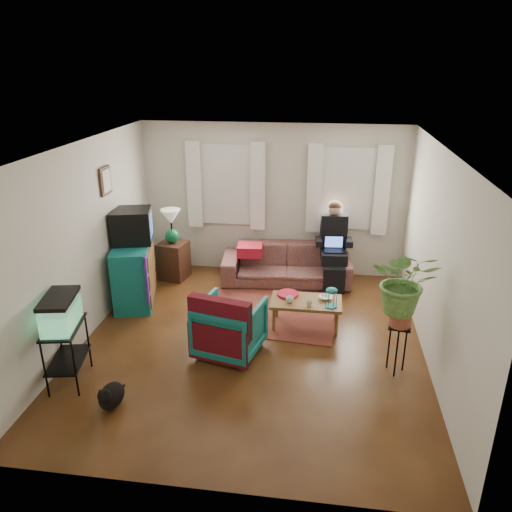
# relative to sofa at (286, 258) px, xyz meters

# --- Properties ---
(floor) EXTENTS (4.50, 5.00, 0.01)m
(floor) POSITION_rel_sofa_xyz_m (-0.29, -2.05, -0.42)
(floor) COLOR #4F2B14
(floor) RESTS_ON ground
(ceiling) EXTENTS (4.50, 5.00, 0.01)m
(ceiling) POSITION_rel_sofa_xyz_m (-0.29, -2.05, 2.18)
(ceiling) COLOR white
(ceiling) RESTS_ON wall_back
(wall_back) EXTENTS (4.50, 0.01, 2.60)m
(wall_back) POSITION_rel_sofa_xyz_m (-0.29, 0.45, 0.88)
(wall_back) COLOR silver
(wall_back) RESTS_ON floor
(wall_front) EXTENTS (4.50, 0.01, 2.60)m
(wall_front) POSITION_rel_sofa_xyz_m (-0.29, -4.55, 0.88)
(wall_front) COLOR silver
(wall_front) RESTS_ON floor
(wall_left) EXTENTS (0.01, 5.00, 2.60)m
(wall_left) POSITION_rel_sofa_xyz_m (-2.54, -2.05, 0.88)
(wall_left) COLOR silver
(wall_left) RESTS_ON floor
(wall_right) EXTENTS (0.01, 5.00, 2.60)m
(wall_right) POSITION_rel_sofa_xyz_m (1.96, -2.05, 0.88)
(wall_right) COLOR silver
(wall_right) RESTS_ON floor
(window_left) EXTENTS (1.08, 0.04, 1.38)m
(window_left) POSITION_rel_sofa_xyz_m (-1.09, 0.43, 1.13)
(window_left) COLOR white
(window_left) RESTS_ON wall_back
(window_right) EXTENTS (1.08, 0.04, 1.38)m
(window_right) POSITION_rel_sofa_xyz_m (0.96, 0.43, 1.13)
(window_right) COLOR white
(window_right) RESTS_ON wall_back
(curtains_left) EXTENTS (1.36, 0.06, 1.50)m
(curtains_left) POSITION_rel_sofa_xyz_m (-1.09, 0.35, 1.13)
(curtains_left) COLOR white
(curtains_left) RESTS_ON wall_back
(curtains_right) EXTENTS (1.36, 0.06, 1.50)m
(curtains_right) POSITION_rel_sofa_xyz_m (0.96, 0.35, 1.13)
(curtains_right) COLOR white
(curtains_right) RESTS_ON wall_back
(picture_frame) EXTENTS (0.04, 0.32, 0.40)m
(picture_frame) POSITION_rel_sofa_xyz_m (-2.50, -1.20, 1.53)
(picture_frame) COLOR #3D2616
(picture_frame) RESTS_ON wall_left
(area_rug) EXTENTS (2.14, 1.77, 0.01)m
(area_rug) POSITION_rel_sofa_xyz_m (-0.15, -1.14, -0.41)
(area_rug) COLOR maroon
(area_rug) RESTS_ON floor
(sofa) EXTENTS (2.21, 1.02, 0.84)m
(sofa) POSITION_rel_sofa_xyz_m (0.00, 0.00, 0.00)
(sofa) COLOR brown
(sofa) RESTS_ON floor
(seated_person) EXTENTS (0.59, 0.70, 1.28)m
(seated_person) POSITION_rel_sofa_xyz_m (0.77, 0.06, 0.22)
(seated_person) COLOR black
(seated_person) RESTS_ON sofa
(side_table) EXTENTS (0.52, 0.52, 0.65)m
(side_table) POSITION_rel_sofa_xyz_m (-1.94, -0.12, -0.10)
(side_table) COLOR #3F2C17
(side_table) RESTS_ON floor
(table_lamp) EXTENTS (0.39, 0.39, 0.59)m
(table_lamp) POSITION_rel_sofa_xyz_m (-1.94, -0.12, 0.51)
(table_lamp) COLOR white
(table_lamp) RESTS_ON side_table
(dresser) EXTENTS (0.78, 1.16, 0.96)m
(dresser) POSITION_rel_sofa_xyz_m (-2.28, -1.08, 0.06)
(dresser) COLOR #12516E
(dresser) RESTS_ON floor
(crt_tv) EXTENTS (0.70, 0.66, 0.51)m
(crt_tv) POSITION_rel_sofa_xyz_m (-2.28, -0.97, 0.79)
(crt_tv) COLOR black
(crt_tv) RESTS_ON dresser
(aquarium_stand) EXTENTS (0.49, 0.72, 0.74)m
(aquarium_stand) POSITION_rel_sofa_xyz_m (-2.29, -3.20, -0.05)
(aquarium_stand) COLOR black
(aquarium_stand) RESTS_ON floor
(aquarium) EXTENTS (0.44, 0.66, 0.39)m
(aquarium) POSITION_rel_sofa_xyz_m (-2.29, -3.20, 0.51)
(aquarium) COLOR #7FD899
(aquarium) RESTS_ON aquarium_stand
(black_cat) EXTENTS (0.26, 0.39, 0.33)m
(black_cat) POSITION_rel_sofa_xyz_m (-1.62, -3.57, -0.25)
(black_cat) COLOR black
(black_cat) RESTS_ON floor
(armchair) EXTENTS (0.92, 0.89, 0.79)m
(armchair) POSITION_rel_sofa_xyz_m (-0.54, -2.30, -0.02)
(armchair) COLOR #105464
(armchair) RESTS_ON floor
(serape_throw) EXTENTS (0.82, 0.37, 0.66)m
(serape_throw) POSITION_rel_sofa_xyz_m (-0.61, -2.60, 0.14)
(serape_throw) COLOR #9E0A0A
(serape_throw) RESTS_ON armchair
(coffee_table) EXTENTS (0.99, 0.54, 0.41)m
(coffee_table) POSITION_rel_sofa_xyz_m (0.40, -1.51, -0.22)
(coffee_table) COLOR brown
(coffee_table) RESTS_ON floor
(cup_a) EXTENTS (0.11, 0.11, 0.09)m
(cup_a) POSITION_rel_sofa_xyz_m (0.18, -1.60, 0.03)
(cup_a) COLOR white
(cup_a) RESTS_ON coffee_table
(cup_b) EXTENTS (0.09, 0.09, 0.08)m
(cup_b) POSITION_rel_sofa_xyz_m (0.45, -1.67, 0.03)
(cup_b) COLOR beige
(cup_b) RESTS_ON coffee_table
(bowl) EXTENTS (0.19, 0.19, 0.05)m
(bowl) POSITION_rel_sofa_xyz_m (0.67, -1.42, 0.01)
(bowl) COLOR white
(bowl) RESTS_ON coffee_table
(snack_tray) EXTENTS (0.31, 0.31, 0.04)m
(snack_tray) POSITION_rel_sofa_xyz_m (0.13, -1.37, 0.01)
(snack_tray) COLOR #B21414
(snack_tray) RESTS_ON coffee_table
(birdcage) EXTENTS (0.16, 0.16, 0.29)m
(birdcage) POSITION_rel_sofa_xyz_m (0.74, -1.64, 0.13)
(birdcage) COLOR #115B6B
(birdcage) RESTS_ON coffee_table
(plant_stand) EXTENTS (0.31, 0.31, 0.64)m
(plant_stand) POSITION_rel_sofa_xyz_m (1.54, -2.46, -0.10)
(plant_stand) COLOR black
(plant_stand) RESTS_ON floor
(potted_plant) EXTENTS (0.82, 0.74, 0.81)m
(potted_plant) POSITION_rel_sofa_xyz_m (1.54, -2.46, 0.67)
(potted_plant) COLOR #599947
(potted_plant) RESTS_ON plant_stand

